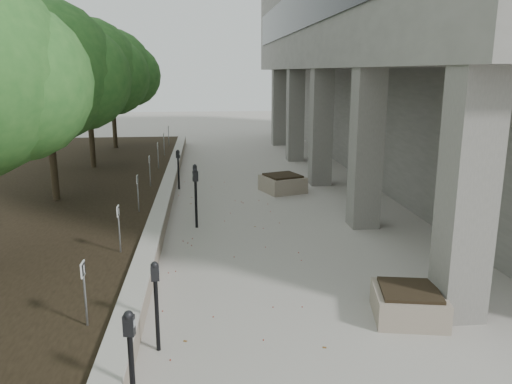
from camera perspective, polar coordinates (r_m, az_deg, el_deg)
ground at (r=7.39m, az=-0.02°, el=-18.46°), size 90.00×90.00×0.00m
retaining_wall at (r=15.72m, az=-10.04°, el=-0.22°), size 0.39×26.00×0.50m
planting_bed at (r=16.42m, az=-22.92°, el=-0.68°), size 7.00×26.00×0.40m
crabapple_tree_3 at (r=14.86m, az=-22.45°, el=9.41°), size 4.60×4.00×5.44m
crabapple_tree_4 at (r=19.70m, az=-18.38°, el=10.49°), size 4.60×4.00×5.44m
crabapple_tree_5 at (r=24.61m, az=-15.92°, el=11.11°), size 4.60×4.00×5.44m
parking_sign_2 at (r=7.59m, az=-18.72°, el=-10.84°), size 0.04×0.22×0.96m
parking_sign_3 at (r=10.35m, az=-15.16°, el=-4.07°), size 0.04×0.22×0.96m
parking_sign_4 at (r=13.21m, az=-13.16°, el=-0.17°), size 0.04×0.22×0.96m
parking_sign_5 at (r=16.12m, az=-11.87°, el=2.33°), size 0.04×0.22×0.96m
parking_sign_6 at (r=19.06m, az=-10.98°, el=4.05°), size 0.04×0.22×0.96m
parking_sign_7 at (r=22.02m, az=-10.32°, el=5.32°), size 0.04×0.22×0.96m
parking_sign_8 at (r=24.99m, az=-9.82°, el=6.29°), size 0.04×0.22×0.96m
parking_meter_1 at (r=6.08m, az=-13.82°, el=-18.79°), size 0.15×0.12×1.41m
parking_meter_2 at (r=7.44m, az=-11.14°, el=-12.56°), size 0.14×0.11×1.36m
parking_meter_3 at (r=12.91m, az=-6.78°, el=-0.73°), size 0.17×0.14×1.53m
parking_meter_4 at (r=14.55m, az=-6.85°, el=0.52°), size 0.14×0.11×1.35m
parking_meter_5 at (r=17.29m, az=-8.74°, el=2.52°), size 0.16×0.14×1.35m
planter_front at (r=8.73m, az=16.82°, el=-11.89°), size 1.29×1.29×0.51m
planter_back at (r=16.85m, az=3.02°, el=1.02°), size 1.58×1.58×0.58m
berry_scatter at (r=11.91m, az=-2.97°, el=-5.67°), size 3.30×14.10×0.02m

